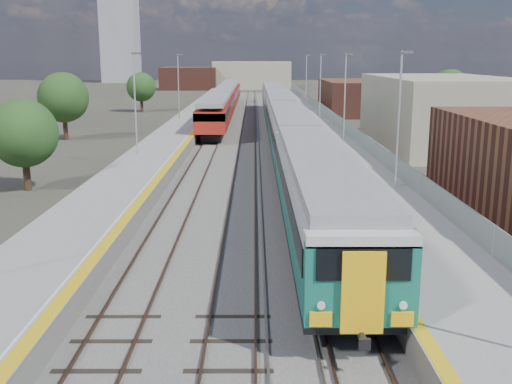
{
  "coord_description": "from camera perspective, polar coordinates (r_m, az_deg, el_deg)",
  "views": [
    {
      "loc": [
        -1.31,
        -10.86,
        8.17
      ],
      "look_at": [
        -1.24,
        15.53,
        2.2
      ],
      "focal_mm": 42.0,
      "sensor_mm": 36.0,
      "label": 1
    }
  ],
  "objects": [
    {
      "name": "ground",
      "position": [
        61.42,
        1.09,
        5.1
      ],
      "size": [
        320.0,
        320.0,
        0.0
      ],
      "primitive_type": "plane",
      "color": "#47443A",
      "rests_on": "ground"
    },
    {
      "name": "ballast_bed",
      "position": [
        63.89,
        -0.99,
        5.42
      ],
      "size": [
        10.5,
        155.0,
        0.06
      ],
      "primitive_type": "cube",
      "color": "#565451",
      "rests_on": "ground"
    },
    {
      "name": "tracks",
      "position": [
        65.54,
        -0.44,
        5.68
      ],
      "size": [
        8.96,
        160.0,
        0.17
      ],
      "color": "#4C3323",
      "rests_on": "ground"
    },
    {
      "name": "platform_right",
      "position": [
        64.15,
        5.79,
        5.85
      ],
      "size": [
        4.7,
        155.0,
        8.52
      ],
      "color": "slate",
      "rests_on": "ground"
    },
    {
      "name": "platform_left",
      "position": [
        64.28,
        -7.09,
        5.81
      ],
      "size": [
        4.3,
        155.0,
        8.52
      ],
      "color": "slate",
      "rests_on": "ground"
    },
    {
      "name": "buildings",
      "position": [
        150.42,
        -6.75,
        13.63
      ],
      "size": [
        72.0,
        185.5,
        40.0
      ],
      "color": "brown",
      "rests_on": "ground"
    },
    {
      "name": "green_train",
      "position": [
        57.89,
        2.66,
        7.01
      ],
      "size": [
        3.09,
        85.89,
        3.4
      ],
      "color": "black",
      "rests_on": "ground"
    },
    {
      "name": "red_train",
      "position": [
        86.13,
        -2.96,
        8.79
      ],
      "size": [
        3.01,
        61.02,
        3.8
      ],
      "color": "black",
      "rests_on": "ground"
    },
    {
      "name": "tree_a",
      "position": [
        39.54,
        -21.29,
        5.22
      ],
      "size": [
        4.21,
        4.21,
        5.7
      ],
      "color": "#382619",
      "rests_on": "ground"
    },
    {
      "name": "tree_b",
      "position": [
        62.99,
        -17.88,
        8.56
      ],
      "size": [
        4.97,
        4.97,
        6.73
      ],
      "color": "#382619",
      "rests_on": "ground"
    },
    {
      "name": "tree_c",
      "position": [
        93.23,
        -10.89,
        9.79
      ],
      "size": [
        4.37,
        4.37,
        5.92
      ],
      "color": "#382619",
      "rests_on": "ground"
    },
    {
      "name": "tree_d",
      "position": [
        79.56,
        17.94,
        9.29
      ],
      "size": [
        4.95,
        4.95,
        6.71
      ],
      "color": "#382619",
      "rests_on": "ground"
    }
  ]
}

